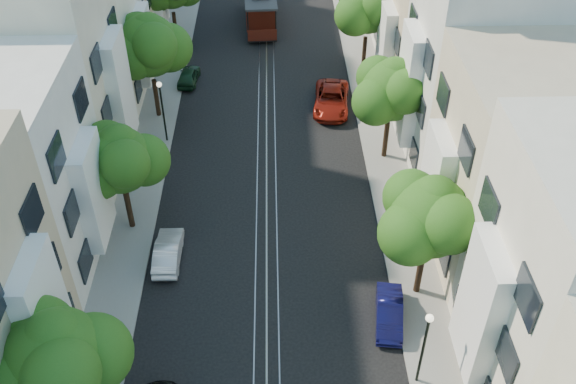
{
  "coord_description": "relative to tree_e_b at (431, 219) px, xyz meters",
  "views": [
    {
      "loc": [
        0.49,
        -11.66,
        23.31
      ],
      "look_at": [
        1.16,
        14.06,
        2.2
      ],
      "focal_mm": 40.0,
      "sensor_mm": 36.0,
      "label": 1
    }
  ],
  "objects": [
    {
      "name": "tree_w_a",
      "position": [
        -14.4,
        -7.0,
        0.0
      ],
      "size": [
        4.93,
        4.08,
        6.68
      ],
      "color": "black",
      "rests_on": "ground"
    },
    {
      "name": "tree_e_d",
      "position": [
        0.0,
        22.0,
        0.13
      ],
      "size": [
        5.01,
        4.16,
        6.85
      ],
      "color": "black",
      "rests_on": "ground"
    },
    {
      "name": "rail_slot",
      "position": [
        -7.26,
        19.02,
        -4.72
      ],
      "size": [
        0.06,
        80.0,
        0.02
      ],
      "primitive_type": "cube",
      "color": "gray",
      "rests_on": "ground"
    },
    {
      "name": "tree_w_c",
      "position": [
        -14.4,
        16.0,
        0.34
      ],
      "size": [
        5.13,
        4.28,
        7.09
      ],
      "color": "black",
      "rests_on": "ground"
    },
    {
      "name": "lamp_east",
      "position": [
        -0.96,
        -4.98,
        -1.89
      ],
      "size": [
        0.32,
        0.32,
        4.16
      ],
      "color": "black",
      "rests_on": "ground"
    },
    {
      "name": "tree_e_c",
      "position": [
        -0.0,
        11.0,
        -0.13
      ],
      "size": [
        4.84,
        3.99,
        6.52
      ],
      "color": "black",
      "rests_on": "ground"
    },
    {
      "name": "parked_car_e_far",
      "position": [
        -2.86,
        16.74,
        -4.05
      ],
      "size": [
        2.81,
        5.16,
        1.37
      ],
      "primitive_type": "imported",
      "rotation": [
        0.0,
        0.0,
        -0.11
      ],
      "color": "maroon",
      "rests_on": "ground"
    },
    {
      "name": "cable_car",
      "position": [
        -7.76,
        30.15,
        -2.92
      ],
      "size": [
        2.88,
        8.1,
        3.07
      ],
      "rotation": [
        0.0,
        0.0,
        0.05
      ],
      "color": "black",
      "rests_on": "ground"
    },
    {
      "name": "parked_car_w_mid",
      "position": [
        -12.2,
        2.52,
        -4.15
      ],
      "size": [
        1.23,
        3.52,
        1.16
      ],
      "primitive_type": "imported",
      "rotation": [
        0.0,
        0.0,
        3.14
      ],
      "color": "silver",
      "rests_on": "ground"
    },
    {
      "name": "ground",
      "position": [
        -7.26,
        19.02,
        -4.73
      ],
      "size": [
        200.0,
        200.0,
        0.0
      ],
      "primitive_type": "plane",
      "color": "black",
      "rests_on": "ground"
    },
    {
      "name": "rail_right",
      "position": [
        -6.71,
        19.02,
        -4.72
      ],
      "size": [
        0.06,
        80.0,
        0.02
      ],
      "primitive_type": "cube",
      "color": "gray",
      "rests_on": "ground"
    },
    {
      "name": "townhouses_west",
      "position": [
        -19.13,
        18.94,
        0.35
      ],
      "size": [
        7.75,
        72.0,
        11.76
      ],
      "color": "silver",
      "rests_on": "ground"
    },
    {
      "name": "lamp_west",
      "position": [
        -13.56,
        13.02,
        -1.89
      ],
      "size": [
        0.32,
        0.32,
        4.16
      ],
      "color": "black",
      "rests_on": "ground"
    },
    {
      "name": "tree_e_b",
      "position": [
        0.0,
        0.0,
        0.0
      ],
      "size": [
        4.93,
        4.08,
        6.68
      ],
      "color": "black",
      "rests_on": "ground"
    },
    {
      "name": "tree_w_b",
      "position": [
        -14.4,
        5.0,
        -0.34
      ],
      "size": [
        4.72,
        3.87,
        6.27
      ],
      "color": "black",
      "rests_on": "ground"
    },
    {
      "name": "sidewalk_east",
      "position": [
        -0.01,
        19.02,
        -4.67
      ],
      "size": [
        2.5,
        80.0,
        0.12
      ],
      "primitive_type": "cube",
      "color": "gray",
      "rests_on": "ground"
    },
    {
      "name": "parked_car_e_mid",
      "position": [
        -1.66,
        -1.7,
        -4.18
      ],
      "size": [
        1.6,
        3.48,
        1.11
      ],
      "primitive_type": "imported",
      "rotation": [
        0.0,
        0.0,
        -0.13
      ],
      "color": "#0B0B38",
      "rests_on": "ground"
    },
    {
      "name": "parked_car_w_far",
      "position": [
        -12.86,
        20.5,
        -4.18
      ],
      "size": [
        1.58,
        3.33,
        1.1
      ],
      "primitive_type": "imported",
      "rotation": [
        0.0,
        0.0,
        3.05
      ],
      "color": "#13301C",
      "rests_on": "ground"
    },
    {
      "name": "rail_left",
      "position": [
        -7.81,
        19.02,
        -4.72
      ],
      "size": [
        0.06,
        80.0,
        0.02
      ],
      "primitive_type": "cube",
      "color": "gray",
      "rests_on": "ground"
    },
    {
      "name": "townhouses_east",
      "position": [
        4.61,
        18.94,
        0.45
      ],
      "size": [
        7.75,
        72.0,
        12.0
      ],
      "color": "beige",
      "rests_on": "ground"
    },
    {
      "name": "sidewalk_west",
      "position": [
        -14.51,
        19.02,
        -4.67
      ],
      "size": [
        2.5,
        80.0,
        0.12
      ],
      "primitive_type": "cube",
      "color": "gray",
      "rests_on": "ground"
    },
    {
      "name": "lane_line",
      "position": [
        -7.26,
        19.02,
        -4.73
      ],
      "size": [
        0.08,
        80.0,
        0.01
      ],
      "primitive_type": "cube",
      "color": "tan",
      "rests_on": "ground"
    }
  ]
}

